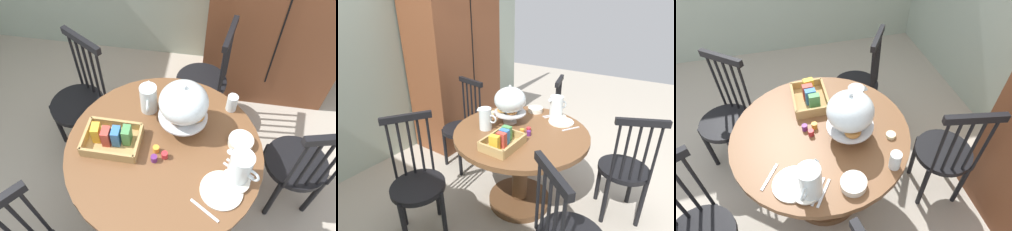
{
  "view_description": "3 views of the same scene",
  "coord_description": "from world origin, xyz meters",
  "views": [
    {
      "loc": [
        0.04,
        -0.82,
        2.23
      ],
      "look_at": [
        -0.14,
        0.27,
        0.84
      ],
      "focal_mm": 33.78,
      "sensor_mm": 36.0,
      "label": 1
    },
    {
      "loc": [
        -1.76,
        -0.83,
        1.71
      ],
      "look_at": [
        -0.14,
        0.27,
        0.84
      ],
      "focal_mm": 27.36,
      "sensor_mm": 36.0,
      "label": 2
    },
    {
      "loc": [
        1.02,
        -0.02,
        2.03
      ],
      "look_at": [
        -0.14,
        0.27,
        0.84
      ],
      "focal_mm": 29.68,
      "sensor_mm": 36.0,
      "label": 3
    }
  ],
  "objects": [
    {
      "name": "ground_plane",
      "position": [
        0.0,
        0.0,
        0.0
      ],
      "size": [
        10.0,
        10.0,
        0.0
      ],
      "primitive_type": "plane",
      "color": "#A89E8E"
    },
    {
      "name": "dining_table",
      "position": [
        -0.14,
        0.12,
        0.51
      ],
      "size": [
        1.11,
        1.11,
        0.74
      ],
      "color": "brown",
      "rests_on": "ground_plane"
    },
    {
      "name": "windsor_chair_near_window",
      "position": [
        -0.85,
        0.6,
        0.45
      ],
      "size": [
        0.46,
        0.46,
        0.97
      ],
      "color": "black",
      "rests_on": "ground_plane"
    },
    {
      "name": "windsor_chair_by_cabinet",
      "position": [
        -0.69,
        -0.53,
        0.45
      ],
      "size": [
        0.47,
        0.47,
        0.97
      ],
      "color": "black",
      "rests_on": "ground_plane"
    },
    {
      "name": "windsor_chair_host_seat",
      "position": [
        0.04,
        0.96,
        0.45
      ],
      "size": [
        0.41,
        0.41,
        0.97
      ],
      "color": "black",
      "rests_on": "ground_plane"
    },
    {
      "name": "pastry_stand_with_dome",
      "position": [
        -0.05,
        0.29,
        0.94
      ],
      "size": [
        0.28,
        0.28,
        0.34
      ],
      "color": "silver",
      "rests_on": "dining_table"
    },
    {
      "name": "orange_juice_pitcher",
      "position": [
        0.27,
        0.0,
        0.83
      ],
      "size": [
        0.18,
        0.13,
        0.21
      ],
      "color": "silver",
      "rests_on": "dining_table"
    },
    {
      "name": "milk_pitcher",
      "position": [
        -0.27,
        0.39,
        0.82
      ],
      "size": [
        0.1,
        0.19,
        0.19
      ],
      "color": "silver",
      "rests_on": "dining_table"
    },
    {
      "name": "cereal_basket",
      "position": [
        -0.42,
        0.11,
        0.78
      ],
      "size": [
        0.32,
        0.24,
        0.12
      ],
      "color": "tan",
      "rests_on": "dining_table"
    },
    {
      "name": "china_plate_large",
      "position": [
        0.2,
        -0.09,
        0.75
      ],
      "size": [
        0.22,
        0.22,
        0.01
      ],
      "primitive_type": "cylinder",
      "color": "white",
      "rests_on": "dining_table"
    },
    {
      "name": "china_plate_small",
      "position": [
        0.26,
        -0.03,
        0.76
      ],
      "size": [
        0.15,
        0.15,
        0.01
      ],
      "primitive_type": "cylinder",
      "color": "white",
      "rests_on": "china_plate_large"
    },
    {
      "name": "cereal_bowl",
      "position": [
        0.29,
        0.22,
        0.76
      ],
      "size": [
        0.14,
        0.14,
        0.04
      ],
      "primitive_type": "cylinder",
      "color": "white",
      "rests_on": "dining_table"
    },
    {
      "name": "drinking_glass",
      "position": [
        0.22,
        0.47,
        0.8
      ],
      "size": [
        0.06,
        0.06,
        0.11
      ],
      "primitive_type": "cylinder",
      "color": "silver",
      "rests_on": "dining_table"
    },
    {
      "name": "butter_dish",
      "position": [
        0.01,
        0.53,
        0.75
      ],
      "size": [
        0.06,
        0.06,
        0.02
      ],
      "primitive_type": "cylinder",
      "color": "beige",
      "rests_on": "dining_table"
    },
    {
      "name": "jam_jar_strawberry",
      "position": [
        -0.12,
        0.06,
        0.76
      ],
      "size": [
        0.04,
        0.04,
        0.04
      ],
      "primitive_type": "cylinder",
      "color": "#B7282D",
      "rests_on": "dining_table"
    },
    {
      "name": "jam_jar_apricot",
      "position": [
        -0.17,
        0.09,
        0.76
      ],
      "size": [
        0.04,
        0.04,
        0.04
      ],
      "primitive_type": "cylinder",
      "color": "orange",
      "rests_on": "dining_table"
    },
    {
      "name": "jam_jar_grape",
      "position": [
        -0.17,
        0.03,
        0.76
      ],
      "size": [
        0.04,
        0.04,
        0.04
      ],
      "primitive_type": "cylinder",
      "color": "#5B2366",
      "rests_on": "dining_table"
    },
    {
      "name": "table_knife",
      "position": [
        0.27,
        0.03,
        0.74
      ],
      "size": [
        0.15,
        0.1,
        0.01
      ],
      "primitive_type": "cube",
      "rotation": [
        0.0,
        0.0,
        5.72
      ],
      "color": "silver",
      "rests_on": "dining_table"
    },
    {
      "name": "dinner_fork",
      "position": [
        0.29,
        0.06,
        0.74
      ],
      "size": [
        0.15,
        0.1,
        0.01
      ],
      "primitive_type": "cube",
      "rotation": [
        0.0,
        0.0,
        5.72
      ],
      "color": "silver",
      "rests_on": "dining_table"
    },
    {
      "name": "soup_spoon",
      "position": [
        0.12,
        -0.2,
        0.74
      ],
      "size": [
        0.15,
        0.1,
        0.01
      ],
      "primitive_type": "cube",
      "rotation": [
        0.0,
        0.0,
        5.72
      ],
      "color": "silver",
      "rests_on": "dining_table"
    }
  ]
}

